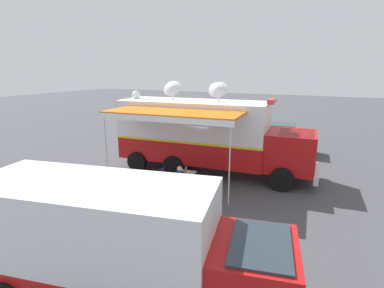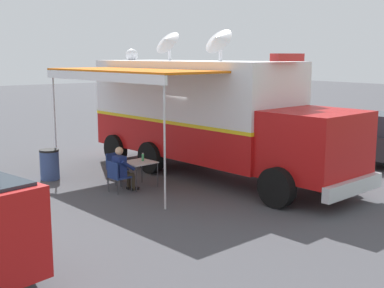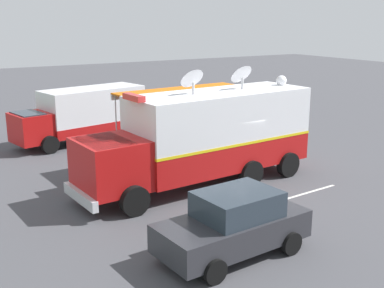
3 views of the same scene
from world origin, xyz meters
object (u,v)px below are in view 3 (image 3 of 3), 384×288
object	(u,v)px
folding_chair_beside_table	(185,151)
support_truck	(84,115)
trash_bin	(199,141)
folding_chair_at_table	(159,151)
folding_table	(171,152)
seated_responder	(162,149)
command_truck	(204,134)
car_behind_truck	(234,224)
water_bottle	(173,149)

from	to	relation	value
folding_chair_beside_table	support_truck	xyz separation A→B (m)	(6.04, 2.45, 0.87)
support_truck	trash_bin	bearing A→B (deg)	-139.39
folding_chair_beside_table	folding_chair_at_table	bearing A→B (deg)	61.64
trash_bin	folding_table	bearing A→B (deg)	123.66
seated_responder	command_truck	bearing A→B (deg)	-176.90
trash_bin	support_truck	bearing A→B (deg)	40.61
command_truck	folding_table	bearing A→B (deg)	1.02
folding_table	car_behind_truck	size ratio (longest dim) A/B	0.20
water_bottle	seated_responder	xyz separation A→B (m)	(0.76, 0.16, -0.18)
support_truck	seated_responder	bearing A→B (deg)	-165.53
command_truck	trash_bin	bearing A→B (deg)	-29.89
folding_table	trash_bin	distance (m)	2.92
command_truck	folding_chair_at_table	xyz separation A→B (m)	(3.33, 0.18, -1.43)
seated_responder	car_behind_truck	size ratio (longest dim) A/B	0.29
command_truck	folding_chair_beside_table	world-z (taller)	command_truck
seated_responder	water_bottle	bearing A→B (deg)	-168.36
command_truck	trash_bin	size ratio (longest dim) A/B	10.60
folding_chair_at_table	seated_responder	size ratio (longest dim) A/B	0.70
folding_table	water_bottle	distance (m)	0.22
folding_table	folding_chair_beside_table	xyz separation A→B (m)	(0.27, -0.85, -0.16)
command_truck	support_truck	bearing A→B (deg)	10.52
trash_bin	car_behind_truck	size ratio (longest dim) A/B	0.21
command_truck	car_behind_truck	distance (m)	5.98
folding_chair_beside_table	trash_bin	world-z (taller)	trash_bin
folding_table	water_bottle	world-z (taller)	water_bottle
trash_bin	car_behind_truck	xyz separation A→B (m)	(-9.50, 4.83, 0.42)
water_bottle	seated_responder	bearing A→B (deg)	11.64
trash_bin	support_truck	distance (m)	6.25
folding_table	folding_chair_beside_table	distance (m)	0.90
folding_table	seated_responder	world-z (taller)	seated_responder
folding_chair_at_table	car_behind_truck	world-z (taller)	car_behind_truck
support_truck	water_bottle	bearing A→B (deg)	-165.86
folding_chair_beside_table	car_behind_truck	distance (m)	8.78
seated_responder	support_truck	xyz separation A→B (m)	(5.70, 1.47, 0.73)
seated_responder	car_behind_truck	world-z (taller)	car_behind_truck
command_truck	trash_bin	distance (m)	5.01
seated_responder	folding_chair_at_table	bearing A→B (deg)	4.13
folding_table	water_bottle	xyz separation A→B (m)	(-0.15, -0.03, 0.16)
command_truck	support_truck	distance (m)	9.01
folding_table	seated_responder	bearing A→B (deg)	11.59
folding_table	water_bottle	size ratio (longest dim) A/B	3.82
folding_table	support_truck	size ratio (longest dim) A/B	0.12
command_truck	seated_responder	xyz separation A→B (m)	(3.14, 0.17, -1.30)
command_truck	support_truck	size ratio (longest dim) A/B	1.36
seated_responder	trash_bin	distance (m)	2.75
folding_chair_at_table	support_truck	distance (m)	5.76
water_bottle	car_behind_truck	size ratio (longest dim) A/B	0.05
command_truck	car_behind_truck	bearing A→B (deg)	155.41
folding_table	seated_responder	distance (m)	0.62
folding_chair_beside_table	trash_bin	bearing A→B (deg)	-49.45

